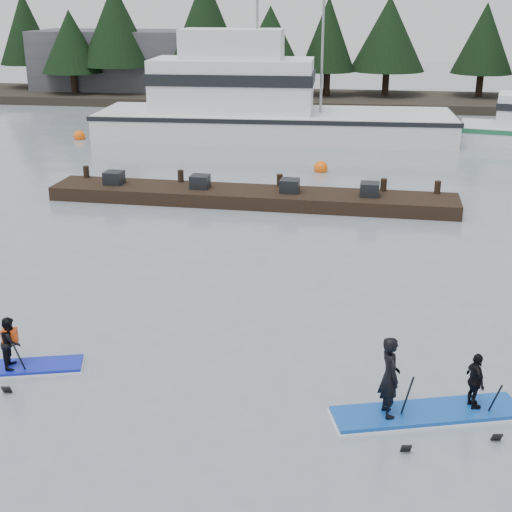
# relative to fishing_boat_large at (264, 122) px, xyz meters

# --- Properties ---
(ground) EXTENTS (160.00, 160.00, 0.00)m
(ground) POSITION_rel_fishing_boat_large_xyz_m (2.98, -28.41, -0.84)
(ground) COLOR slate
(ground) RESTS_ON ground
(far_shore) EXTENTS (70.00, 8.00, 0.60)m
(far_shore) POSITION_rel_fishing_boat_large_xyz_m (2.98, 13.59, -0.54)
(far_shore) COLOR #2D281E
(far_shore) RESTS_ON ground
(treeline) EXTENTS (60.00, 4.00, 8.00)m
(treeline) POSITION_rel_fishing_boat_large_xyz_m (2.98, 13.59, -0.84)
(treeline) COLOR black
(treeline) RESTS_ON ground
(waterfront_building) EXTENTS (18.00, 6.00, 5.00)m
(waterfront_building) POSITION_rel_fishing_boat_large_xyz_m (-11.02, 15.59, 1.66)
(waterfront_building) COLOR #4C4C51
(waterfront_building) RESTS_ON ground
(fishing_boat_large) EXTENTS (19.84, 6.24, 10.86)m
(fishing_boat_large) POSITION_rel_fishing_boat_large_xyz_m (0.00, 0.00, 0.00)
(fishing_boat_large) COLOR silver
(fishing_boat_large) RESTS_ON ground
(floating_dock) EXTENTS (15.67, 2.52, 0.52)m
(floating_dock) POSITION_rel_fishing_boat_large_xyz_m (1.44, -13.64, -0.58)
(floating_dock) COLOR black
(floating_dock) RESTS_ON ground
(buoy_b) EXTENTS (0.64, 0.64, 0.64)m
(buoy_b) POSITION_rel_fishing_boat_large_xyz_m (3.75, -7.96, -0.84)
(buoy_b) COLOR #FF5F0C
(buoy_b) RESTS_ON ground
(buoy_a) EXTENTS (0.63, 0.63, 0.63)m
(buoy_a) POSITION_rel_fishing_boat_large_xyz_m (-10.05, -2.23, -0.84)
(buoy_a) COLOR #FF5F0C
(buoy_a) RESTS_ON ground
(paddleboard_solo) EXTENTS (2.93, 1.46, 1.76)m
(paddleboard_solo) POSITION_rel_fishing_boat_large_xyz_m (-1.52, -27.24, -0.43)
(paddleboard_solo) COLOR #1120A7
(paddleboard_solo) RESTS_ON ground
(paddleboard_duo) EXTENTS (3.71, 1.88, 2.23)m
(paddleboard_duo) POSITION_rel_fishing_boat_large_xyz_m (6.99, -27.76, -0.32)
(paddleboard_duo) COLOR #1147A7
(paddleboard_duo) RESTS_ON ground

